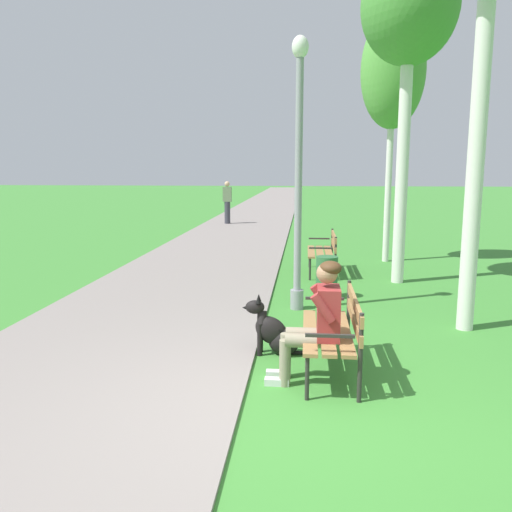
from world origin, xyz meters
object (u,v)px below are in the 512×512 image
litter_bin (327,277)px  dog_black (275,333)px  pedestrian_distant (227,203)px  park_bench_mid (325,249)px  birch_tree_third (410,11)px  lamp_post_near (299,173)px  birch_tree_fourth (393,72)px  person_seated_on_near_bench (317,317)px  park_bench_near (336,326)px

litter_bin → dog_black: bearing=-104.1°
dog_black → pedestrian_distant: (-2.66, 13.96, 0.58)m
park_bench_mid → birch_tree_third: birch_tree_third is taller
lamp_post_near → birch_tree_fourth: bearing=65.7°
birch_tree_fourth → lamp_post_near: bearing=-114.3°
person_seated_on_near_bench → birch_tree_fourth: 8.16m
park_bench_mid → person_seated_on_near_bench: person_seated_on_near_bench is taller
park_bench_near → birch_tree_fourth: birch_tree_fourth is taller
birch_tree_fourth → birch_tree_third: bearing=-92.7°
park_bench_mid → lamp_post_near: 3.24m
dog_black → birch_tree_third: birch_tree_third is taller
lamp_post_near → birch_tree_third: (1.87, 2.10, 2.78)m
park_bench_near → dog_black: bearing=143.4°
dog_black → lamp_post_near: lamp_post_near is taller
person_seated_on_near_bench → lamp_post_near: size_ratio=0.31×
person_seated_on_near_bench → park_bench_near: bearing=53.6°
dog_black → litter_bin: bearing=75.9°
park_bench_mid → person_seated_on_near_bench: bearing=-92.8°
birch_tree_third → litter_bin: (-1.39, -1.36, -4.50)m
person_seated_on_near_bench → dog_black: 0.99m
litter_bin → pedestrian_distant: (-3.35, 11.21, 0.49)m
person_seated_on_near_bench → litter_bin: (0.24, 3.52, -0.33)m
birch_tree_fourth → dog_black: bearing=-108.9°
lamp_post_near → birch_tree_third: 3.95m
dog_black → litter_bin: size_ratio=1.19×
lamp_post_near → pedestrian_distant: (-2.88, 11.95, -1.23)m
park_bench_near → dog_black: 0.87m
dog_black → lamp_post_near: 2.71m
park_bench_near → birch_tree_fourth: 7.95m
dog_black → birch_tree_third: bearing=63.1°
park_bench_near → dog_black: size_ratio=1.81×
person_seated_on_near_bench → pedestrian_distant: size_ratio=0.76×
park_bench_near → pedestrian_distant: 14.83m
park_bench_mid → birch_tree_fourth: 4.28m
park_bench_near → lamp_post_near: (-0.45, 2.50, 1.56)m
birch_tree_fourth → person_seated_on_near_bench: bearing=-103.6°
dog_black → birch_tree_fourth: (2.19, 6.37, 3.95)m
birch_tree_third → litter_bin: bearing=-135.6°
litter_bin → park_bench_near: bearing=-90.5°
lamp_post_near → pedestrian_distant: bearing=103.5°
park_bench_near → lamp_post_near: lamp_post_near is taller
person_seated_on_near_bench → litter_bin: person_seated_on_near_bench is taller
litter_bin → birch_tree_third: bearing=44.4°
lamp_post_near → birch_tree_fourth: size_ratio=0.72×
park_bench_mid → birch_tree_fourth: birch_tree_fourth is taller
dog_black → lamp_post_near: size_ratio=0.21×
dog_black → pedestrian_distant: size_ratio=0.50×
dog_black → birch_tree_fourth: birch_tree_fourth is taller
lamp_post_near → person_seated_on_near_bench: bearing=-85.0°
birch_tree_fourth → park_bench_mid: bearing=-133.1°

